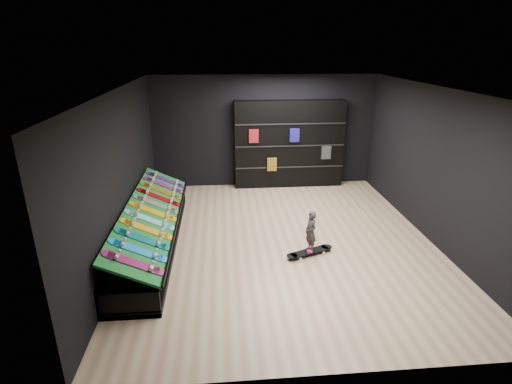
{
  "coord_description": "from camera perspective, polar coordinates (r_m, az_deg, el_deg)",
  "views": [
    {
      "loc": [
        -1.15,
        -7.15,
        3.77
      ],
      "look_at": [
        -0.5,
        0.2,
        1.0
      ],
      "focal_mm": 28.0,
      "sensor_mm": 36.0,
      "label": 1
    }
  ],
  "objects": [
    {
      "name": "display_rack",
      "position": [
        8.09,
        -14.57,
        -5.93
      ],
      "size": [
        0.9,
        4.5,
        0.5
      ],
      "primitive_type": null,
      "color": "black",
      "rests_on": "ground"
    },
    {
      "name": "display_board_5",
      "position": [
        7.88,
        -14.43,
        -2.74
      ],
      "size": [
        0.93,
        0.22,
        0.5
      ],
      "primitive_type": null,
      "rotation": [
        0.0,
        0.44,
        0.0
      ],
      "color": "yellow",
      "rests_on": "turf_ramp"
    },
    {
      "name": "display_board_1",
      "position": [
        6.53,
        -16.42,
        -8.0
      ],
      "size": [
        0.93,
        0.22,
        0.5
      ],
      "primitive_type": null,
      "rotation": [
        0.0,
        0.44,
        0.0
      ],
      "color": "blue",
      "rests_on": "turf_ramp"
    },
    {
      "name": "display_board_0",
      "position": [
        6.21,
        -17.06,
        -9.66
      ],
      "size": [
        0.93,
        0.22,
        0.5
      ],
      "primitive_type": null,
      "rotation": [
        0.0,
        0.44,
        0.0
      ],
      "color": "#E5198C",
      "rests_on": "turf_ramp"
    },
    {
      "name": "display_board_3",
      "position": [
        7.2,
        -15.33,
        -5.12
      ],
      "size": [
        0.93,
        0.22,
        0.5
      ],
      "primitive_type": null,
      "rotation": [
        0.0,
        0.44,
        0.0
      ],
      "color": "orange",
      "rests_on": "turf_ramp"
    },
    {
      "name": "back_shelving",
      "position": [
        10.94,
        4.75,
        6.81
      ],
      "size": [
        2.95,
        0.34,
        2.36
      ],
      "primitive_type": "cube",
      "color": "black",
      "rests_on": "ground"
    },
    {
      "name": "turf_ramp",
      "position": [
        7.89,
        -14.51,
        -2.92
      ],
      "size": [
        0.92,
        4.5,
        0.46
      ],
      "primitive_type": "cube",
      "rotation": [
        0.0,
        0.44,
        0.0
      ],
      "color": "#0E5C1E",
      "rests_on": "display_rack"
    },
    {
      "name": "wall_left",
      "position": [
        7.73,
        -18.68,
        2.38
      ],
      "size": [
        0.02,
        7.0,
        3.0
      ],
      "primitive_type": "cube",
      "color": "black",
      "rests_on": "ground"
    },
    {
      "name": "display_board_10",
      "position": [
        9.64,
        -12.77,
        1.72
      ],
      "size": [
        0.93,
        0.22,
        0.5
      ],
      "primitive_type": null,
      "rotation": [
        0.0,
        0.44,
        0.0
      ],
      "color": "purple",
      "rests_on": "turf_ramp"
    },
    {
      "name": "display_board_9",
      "position": [
        9.28,
        -13.05,
        0.97
      ],
      "size": [
        0.93,
        0.22,
        0.5
      ],
      "primitive_type": null,
      "rotation": [
        0.0,
        0.44,
        0.0
      ],
      "color": "#2626BF",
      "rests_on": "turf_ramp"
    },
    {
      "name": "floor_skateboard",
      "position": [
        7.69,
        7.67,
        -8.63
      ],
      "size": [
        0.99,
        0.56,
        0.09
      ],
      "primitive_type": null,
      "rotation": [
        0.0,
        0.0,
        0.37
      ],
      "color": "black",
      "rests_on": "ground"
    },
    {
      "name": "ceiling",
      "position": [
        7.28,
        4.19,
        14.45
      ],
      "size": [
        6.0,
        7.0,
        0.01
      ],
      "primitive_type": "cube",
      "color": "white",
      "rests_on": "ground"
    },
    {
      "name": "display_board_8",
      "position": [
        8.93,
        -13.36,
        0.15
      ],
      "size": [
        0.93,
        0.22,
        0.5
      ],
      "primitive_type": null,
      "rotation": [
        0.0,
        0.44,
        0.0
      ],
      "color": "yellow",
      "rests_on": "turf_ramp"
    },
    {
      "name": "display_board_7",
      "position": [
        8.58,
        -13.69,
        -0.73
      ],
      "size": [
        0.93,
        0.22,
        0.5
      ],
      "primitive_type": null,
      "rotation": [
        0.0,
        0.44,
        0.0
      ],
      "color": "red",
      "rests_on": "turf_ramp"
    },
    {
      "name": "display_board_4",
      "position": [
        7.54,
        -14.86,
        -3.88
      ],
      "size": [
        0.93,
        0.22,
        0.5
      ],
      "primitive_type": null,
      "rotation": [
        0.0,
        0.44,
        0.0
      ],
      "color": "#0CB2E5",
      "rests_on": "turf_ramp"
    },
    {
      "name": "wall_back",
      "position": [
        10.95,
        1.1,
        8.61
      ],
      "size": [
        6.0,
        0.02,
        3.0
      ],
      "primitive_type": "cube",
      "color": "black",
      "rests_on": "ground"
    },
    {
      "name": "wall_right",
      "position": [
        8.57,
        24.17,
        3.39
      ],
      "size": [
        0.02,
        7.0,
        3.0
      ],
      "primitive_type": "cube",
      "color": "black",
      "rests_on": "ground"
    },
    {
      "name": "floor",
      "position": [
        8.16,
        3.65,
        -6.97
      ],
      "size": [
        6.0,
        7.0,
        0.01
      ],
      "primitive_type": "cube",
      "color": "tan",
      "rests_on": "ground"
    },
    {
      "name": "child",
      "position": [
        7.55,
        7.77,
        -6.73
      ],
      "size": [
        0.17,
        0.21,
        0.48
      ],
      "primitive_type": "imported",
      "rotation": [
        0.0,
        0.0,
        -1.31
      ],
      "color": "black",
      "rests_on": "floor_skateboard"
    },
    {
      "name": "display_board_6",
      "position": [
        8.23,
        -14.04,
        -1.69
      ],
      "size": [
        0.93,
        0.22,
        0.5
      ],
      "primitive_type": null,
      "rotation": [
        0.0,
        0.44,
        0.0
      ],
      "color": "black",
      "rests_on": "turf_ramp"
    },
    {
      "name": "wall_front",
      "position": [
        4.45,
        10.85,
        -10.53
      ],
      "size": [
        6.0,
        0.02,
        3.0
      ],
      "primitive_type": "cube",
      "color": "black",
      "rests_on": "ground"
    },
    {
      "name": "display_board_2",
      "position": [
        6.86,
        -15.85,
        -6.49
      ],
      "size": [
        0.93,
        0.22,
        0.5
      ],
      "primitive_type": null,
      "rotation": [
        0.0,
        0.44,
        0.0
      ],
      "color": "#0C8C99",
      "rests_on": "turf_ramp"
    }
  ]
}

